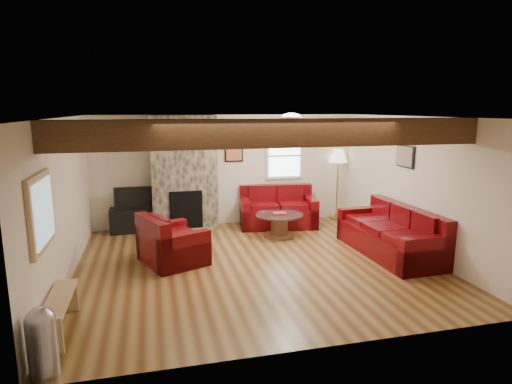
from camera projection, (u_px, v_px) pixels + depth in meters
room at (256, 193)px, 7.16m from camera, size 8.00×8.00×8.00m
oak_beam at (278, 133)px, 5.76m from camera, size 6.00×0.36×0.38m
chimney_breast at (184, 175)px, 9.30m from camera, size 1.40×0.67×2.50m
back_window at (284, 156)px, 10.00m from camera, size 0.90×0.08×1.10m
hatch_window at (41, 212)px, 4.99m from camera, size 0.08×1.00×0.90m
ceiling_dome at (291, 119)px, 8.00m from camera, size 0.40×0.40×0.18m
artwork_back at (234, 150)px, 9.69m from camera, size 0.42×0.06×0.52m
artwork_right at (405, 156)px, 8.04m from camera, size 0.06×0.55×0.42m
sofa_three at (389, 231)px, 7.80m from camera, size 1.03×2.31×0.88m
loveseat at (278, 207)px, 9.68m from camera, size 1.81×1.20×0.90m
armchair_red at (173, 239)px, 7.37m from camera, size 1.26×1.33×0.85m
coffee_table at (279, 225)px, 8.91m from camera, size 0.98×0.98×0.51m
tv_cabinet at (136, 220)px, 9.27m from camera, size 1.06×0.42×0.53m
television at (134, 197)px, 9.17m from camera, size 0.83×0.11×0.48m
floor_lamp at (338, 160)px, 10.17m from camera, size 0.43×0.43×1.68m
pine_bench at (60, 314)px, 5.12m from camera, size 0.26×1.13×0.42m
pedal_bin at (42, 342)px, 4.23m from camera, size 0.32×0.32×0.73m
coal_bucket at (178, 230)px, 8.82m from camera, size 0.37×0.37×0.35m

